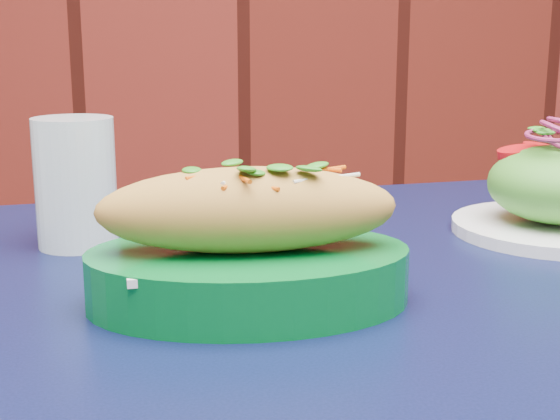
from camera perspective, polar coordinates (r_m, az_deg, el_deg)
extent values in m
cube|color=black|center=(0.65, 9.69, -6.68)|extent=(0.90, 0.90, 0.03)
cube|color=white|center=(0.58, -2.32, -3.30)|extent=(0.19, 0.12, 0.01)
ellipsoid|color=gold|center=(0.57, -2.35, 0.03)|extent=(0.22, 0.08, 0.06)
cylinder|color=white|center=(0.84, 19.53, -1.23)|extent=(0.21, 0.21, 0.01)
ellipsoid|color=#4C992D|center=(0.83, 19.76, 1.78)|extent=(0.14, 0.14, 0.08)
cylinder|color=red|center=(0.83, 17.03, 4.41)|extent=(0.04, 0.04, 0.01)
cylinder|color=red|center=(0.86, 18.66, 4.54)|extent=(0.04, 0.04, 0.01)
cylinder|color=silver|center=(0.76, -14.72, 1.95)|extent=(0.08, 0.08, 0.12)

